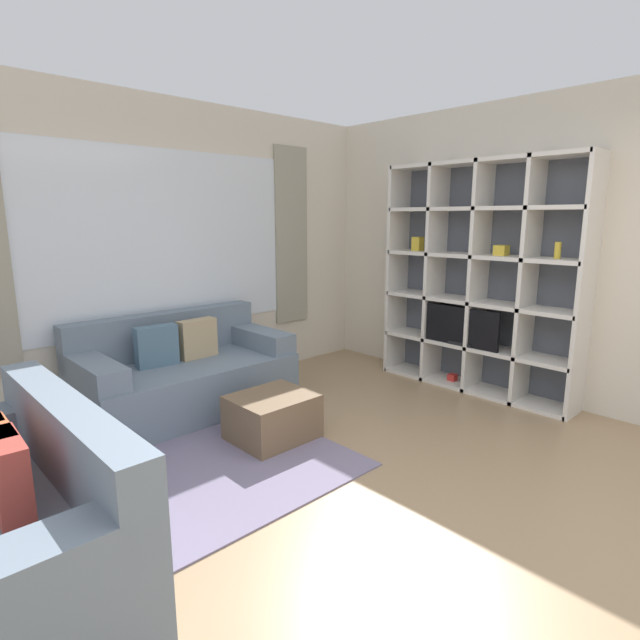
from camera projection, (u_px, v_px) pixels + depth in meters
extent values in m
plane|color=#9E7F5B|center=(478.00, 550.00, 2.53)|extent=(16.00, 16.00, 0.00)
cube|color=beige|center=(165.00, 251.00, 4.56)|extent=(5.92, 0.07, 2.70)
cube|color=white|center=(166.00, 241.00, 4.51)|extent=(2.59, 0.01, 1.60)
cube|color=#9E9984|center=(291.00, 236.00, 5.49)|extent=(0.44, 0.03, 1.90)
cube|color=beige|center=(463.00, 248.00, 5.01)|extent=(0.07, 4.40, 2.70)
cube|color=slate|center=(168.00, 474.00, 3.26)|extent=(2.24, 1.76, 0.01)
cube|color=#515660|center=(487.00, 278.00, 4.82)|extent=(0.02, 1.91, 2.17)
cube|color=silver|center=(586.00, 290.00, 4.02)|extent=(0.36, 0.04, 2.17)
cube|color=silver|center=(528.00, 284.00, 4.36)|extent=(0.36, 0.04, 2.17)
cube|color=silver|center=(478.00, 279.00, 4.70)|extent=(0.36, 0.04, 2.17)
cube|color=silver|center=(435.00, 275.00, 5.04)|extent=(0.36, 0.04, 2.17)
cube|color=silver|center=(398.00, 271.00, 5.38)|extent=(0.36, 0.04, 2.17)
cube|color=silver|center=(471.00, 387.00, 4.92)|extent=(0.36, 1.91, 0.04)
cube|color=silver|center=(474.00, 346.00, 4.83)|extent=(0.36, 1.91, 0.04)
cube|color=silver|center=(477.00, 302.00, 4.75)|extent=(0.36, 1.91, 0.04)
cube|color=silver|center=(480.00, 256.00, 4.66)|extent=(0.36, 1.91, 0.04)
cube|color=silver|center=(483.00, 209.00, 4.57)|extent=(0.36, 1.91, 0.04)
cube|color=silver|center=(486.00, 161.00, 4.49)|extent=(0.36, 1.91, 0.04)
cube|color=black|center=(461.00, 327.00, 4.75)|extent=(0.04, 0.76, 0.37)
cube|color=black|center=(461.00, 343.00, 4.79)|extent=(0.10, 0.24, 0.03)
cube|color=red|center=(452.00, 377.00, 5.04)|extent=(0.08, 0.08, 0.07)
cube|color=gold|center=(418.00, 244.00, 5.12)|extent=(0.09, 0.09, 0.14)
cube|color=gold|center=(501.00, 250.00, 4.48)|extent=(0.11, 0.11, 0.09)
cylinder|color=gold|center=(558.00, 250.00, 4.12)|extent=(0.05, 0.05, 0.14)
cube|color=slate|center=(188.00, 387.00, 4.31)|extent=(1.77, 0.90, 0.44)
cube|color=slate|center=(165.00, 334.00, 4.48)|extent=(1.77, 0.18, 0.39)
cube|color=slate|center=(93.00, 371.00, 3.73)|extent=(0.24, 0.84, 0.18)
cube|color=slate|center=(258.00, 338.00, 4.76)|extent=(0.24, 0.84, 0.18)
cube|color=tan|center=(197.00, 338.00, 4.39)|extent=(0.34, 0.13, 0.34)
cube|color=slate|center=(157.00, 346.00, 4.14)|extent=(0.35, 0.15, 0.34)
cube|color=slate|center=(68.00, 439.00, 2.34)|extent=(0.18, 1.66, 0.39)
cube|color=slate|center=(24.00, 572.00, 1.62)|extent=(0.84, 0.24, 0.18)
cube|color=#AD3D33|center=(8.00, 477.00, 2.05)|extent=(0.13, 0.34, 0.34)
cube|color=brown|center=(272.00, 417.00, 3.77)|extent=(0.59, 0.51, 0.35)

